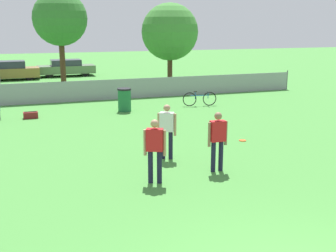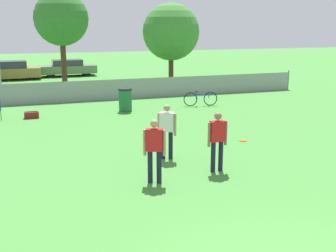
# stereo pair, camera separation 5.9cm
# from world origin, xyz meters

# --- Properties ---
(fence_backline) EXTENTS (24.33, 0.07, 1.21)m
(fence_backline) POSITION_xyz_m (0.00, 18.00, 0.55)
(fence_backline) COLOR gray
(fence_backline) RESTS_ON ground_plane
(tree_near_pole) EXTENTS (3.14, 3.14, 5.92)m
(tree_near_pole) POSITION_xyz_m (-1.34, 21.17, 4.32)
(tree_near_pole) COLOR #4C331E
(tree_near_pole) RESTS_ON ground_plane
(tree_far_right) EXTENTS (3.61, 3.61, 5.37)m
(tree_far_right) POSITION_xyz_m (5.42, 21.23, 3.55)
(tree_far_right) COLOR #4C331E
(tree_far_right) RESTS_ON ground_plane
(player_defender_red) EXTENTS (0.54, 0.37, 1.68)m
(player_defender_red) POSITION_xyz_m (-0.67, 5.26, 0.97)
(player_defender_red) COLOR #191933
(player_defender_red) RESTS_ON ground_plane
(player_receiver_white) EXTENTS (0.51, 0.40, 1.68)m
(player_receiver_white) POSITION_xyz_m (0.28, 7.08, 0.97)
(player_receiver_white) COLOR #191933
(player_receiver_white) RESTS_ON ground_plane
(player_thrower_red) EXTENTS (0.58, 0.22, 1.68)m
(player_thrower_red) POSITION_xyz_m (1.23, 5.55, 0.97)
(player_thrower_red) COLOR #191933
(player_thrower_red) RESTS_ON ground_plane
(frisbee_disc) EXTENTS (0.25, 0.25, 0.03)m
(frisbee_disc) POSITION_xyz_m (3.47, 8.10, 0.01)
(frisbee_disc) COLOR #E5591E
(frisbee_disc) RESTS_ON ground_plane
(bicycle_sideline) EXTENTS (1.71, 0.48, 0.75)m
(bicycle_sideline) POSITION_xyz_m (4.68, 14.68, 0.36)
(bicycle_sideline) COLOR black
(bicycle_sideline) RESTS_ON ground_plane
(trash_bin) EXTENTS (0.64, 0.64, 1.09)m
(trash_bin) POSITION_xyz_m (0.79, 14.64, 0.55)
(trash_bin) COLOR #1E6638
(trash_bin) RESTS_ON ground_plane
(gear_bag_sideline) EXTENTS (0.61, 0.34, 0.30)m
(gear_bag_sideline) POSITION_xyz_m (-3.47, 14.46, 0.14)
(gear_bag_sideline) COLOR maroon
(gear_bag_sideline) RESTS_ON ground_plane
(parked_car_tan) EXTENTS (4.13, 1.77, 1.40)m
(parked_car_tan) POSITION_xyz_m (-4.44, 28.91, 0.68)
(parked_car_tan) COLOR black
(parked_car_tan) RESTS_ON ground_plane
(parked_car_olive) EXTENTS (4.47, 1.80, 1.31)m
(parked_car_olive) POSITION_xyz_m (-0.27, 29.99, 0.66)
(parked_car_olive) COLOR black
(parked_car_olive) RESTS_ON ground_plane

